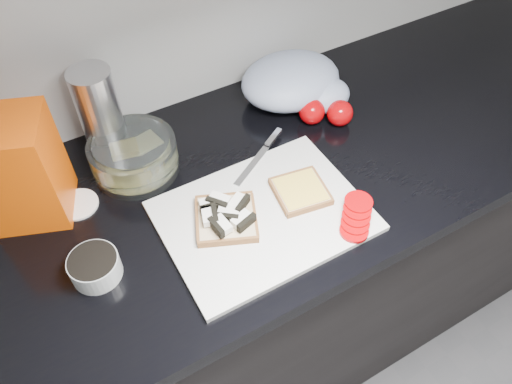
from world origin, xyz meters
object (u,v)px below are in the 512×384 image
cutting_board (263,216)px  steel_canister (100,114)px  glass_bowl (134,156)px  bread_bag (19,170)px

cutting_board → steel_canister: size_ratio=1.89×
cutting_board → glass_bowl: bearing=123.8°
cutting_board → bread_bag: bearing=146.9°
cutting_board → steel_canister: 0.41m
bread_bag → steel_canister: (0.18, 0.09, -0.01)m
cutting_board → glass_bowl: glass_bowl is taller
cutting_board → bread_bag: (-0.39, 0.25, 0.11)m
bread_bag → steel_canister: size_ratio=1.08×
glass_bowl → steel_canister: size_ratio=0.88×
cutting_board → glass_bowl: size_ratio=2.15×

